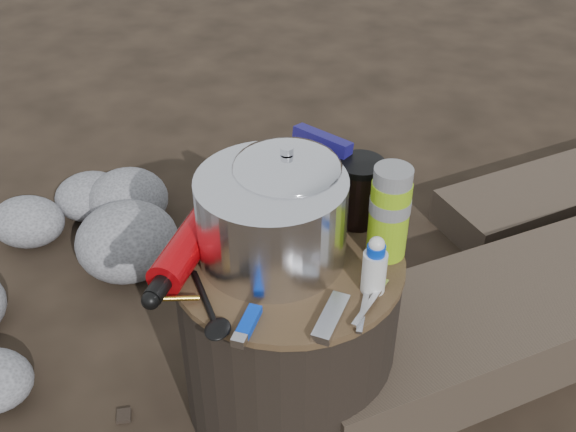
% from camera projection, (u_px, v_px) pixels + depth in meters
% --- Properties ---
extents(ground, '(60.00, 60.00, 0.00)m').
position_uv_depth(ground, '(288.00, 397.00, 1.46)').
color(ground, black).
rests_on(ground, ground).
extents(stump, '(0.42, 0.42, 0.39)m').
position_uv_depth(stump, '(288.00, 333.00, 1.35)').
color(stump, black).
rests_on(stump, ground).
extents(rock_ring, '(0.40, 0.87, 0.17)m').
position_uv_depth(rock_ring, '(51.00, 266.00, 1.67)').
color(rock_ring, slate).
rests_on(rock_ring, ground).
extents(foil_windscreen, '(0.26, 0.26, 0.16)m').
position_uv_depth(foil_windscreen, '(272.00, 218.00, 1.19)').
color(foil_windscreen, silver).
rests_on(foil_windscreen, stump).
extents(camping_pot, '(0.19, 0.19, 0.19)m').
position_uv_depth(camping_pot, '(287.00, 198.00, 1.22)').
color(camping_pot, silver).
rests_on(camping_pot, stump).
extents(fuel_bottle, '(0.08, 0.27, 0.06)m').
position_uv_depth(fuel_bottle, '(188.00, 246.00, 1.21)').
color(fuel_bottle, '#A3060B').
rests_on(fuel_bottle, stump).
extents(thermos, '(0.07, 0.07, 0.18)m').
position_uv_depth(thermos, '(389.00, 213.00, 1.19)').
color(thermos, '#7BAA13').
rests_on(thermos, stump).
extents(travel_mug, '(0.09, 0.09, 0.13)m').
position_uv_depth(travel_mug, '(359.00, 192.00, 1.29)').
color(travel_mug, black).
rests_on(travel_mug, stump).
extents(stuff_sack, '(0.17, 0.14, 0.12)m').
position_uv_depth(stuff_sack, '(264.00, 179.00, 1.33)').
color(stuff_sack, yellow).
rests_on(stuff_sack, stump).
extents(food_pouch, '(0.12, 0.08, 0.16)m').
position_uv_depth(food_pouch, '(319.00, 171.00, 1.32)').
color(food_pouch, '#141057').
rests_on(food_pouch, stump).
extents(lighter, '(0.03, 0.09, 0.02)m').
position_uv_depth(lighter, '(249.00, 321.00, 1.09)').
color(lighter, '#0531BA').
rests_on(lighter, stump).
extents(multitool, '(0.04, 0.11, 0.02)m').
position_uv_depth(multitool, '(331.00, 318.00, 1.10)').
color(multitool, silver).
rests_on(multitool, stump).
extents(pot_grabber, '(0.05, 0.13, 0.01)m').
position_uv_depth(pot_grabber, '(364.00, 305.00, 1.13)').
color(pot_grabber, silver).
rests_on(pot_grabber, stump).
extents(spork, '(0.12, 0.15, 0.01)m').
position_uv_depth(spork, '(205.00, 298.00, 1.14)').
color(spork, black).
rests_on(spork, stump).
extents(squeeze_bottle, '(0.04, 0.04, 0.10)m').
position_uv_depth(squeeze_bottle, '(375.00, 267.00, 1.14)').
color(squeeze_bottle, silver).
rests_on(squeeze_bottle, stump).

